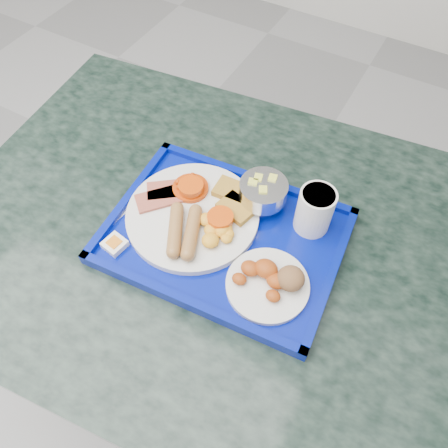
% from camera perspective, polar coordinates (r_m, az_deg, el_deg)
% --- Properties ---
extents(table, '(1.38, 1.00, 0.81)m').
position_cam_1_polar(table, '(1.09, 2.35, -8.28)').
color(table, slate).
rests_on(table, floor).
extents(tray, '(0.50, 0.38, 0.03)m').
position_cam_1_polar(tray, '(0.90, 0.00, -1.68)').
color(tray, '#03128D').
rests_on(tray, table).
extents(main_plate, '(0.28, 0.28, 0.04)m').
position_cam_1_polar(main_plate, '(0.91, -3.63, 1.32)').
color(main_plate, silver).
rests_on(main_plate, tray).
extents(bread_plate, '(0.16, 0.16, 0.05)m').
position_cam_1_polar(bread_plate, '(0.83, 6.16, -7.39)').
color(bread_plate, silver).
rests_on(bread_plate, tray).
extents(fruit_bowl, '(0.10, 0.10, 0.07)m').
position_cam_1_polar(fruit_bowl, '(0.91, 5.13, 4.26)').
color(fruit_bowl, silver).
rests_on(fruit_bowl, tray).
extents(juice_cup, '(0.07, 0.07, 0.10)m').
position_cam_1_polar(juice_cup, '(0.88, 11.78, 1.89)').
color(juice_cup, white).
rests_on(juice_cup, tray).
extents(spoon, '(0.11, 0.18, 0.01)m').
position_cam_1_polar(spoon, '(0.96, -7.51, 4.22)').
color(spoon, silver).
rests_on(spoon, tray).
extents(knife, '(0.04, 0.19, 0.00)m').
position_cam_1_polar(knife, '(0.96, -11.58, 2.82)').
color(knife, silver).
rests_on(knife, tray).
extents(jam_packet, '(0.05, 0.05, 0.02)m').
position_cam_1_polar(jam_packet, '(0.90, -14.08, -2.57)').
color(jam_packet, white).
rests_on(jam_packet, tray).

